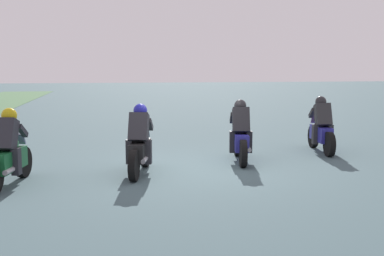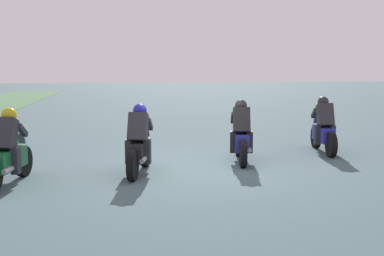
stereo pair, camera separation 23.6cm
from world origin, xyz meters
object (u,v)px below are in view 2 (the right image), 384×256
rider_lane_b (241,136)px  rider_lane_d (8,153)px  rider_lane_a (324,129)px  rider_lane_c (139,145)px

rider_lane_b → rider_lane_d: 5.31m
rider_lane_d → rider_lane_a: bearing=-60.2°
rider_lane_b → rider_lane_c: size_ratio=1.01×
rider_lane_a → rider_lane_b: size_ratio=1.00×
rider_lane_d → rider_lane_b: bearing=-61.1°
rider_lane_a → rider_lane_c: bearing=117.3°
rider_lane_b → rider_lane_c: (-0.93, 2.50, 0.00)m
rider_lane_a → rider_lane_c: (-1.82, 5.02, 0.00)m
rider_lane_c → rider_lane_b: bearing=-56.1°
rider_lane_c → rider_lane_d: size_ratio=1.00×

